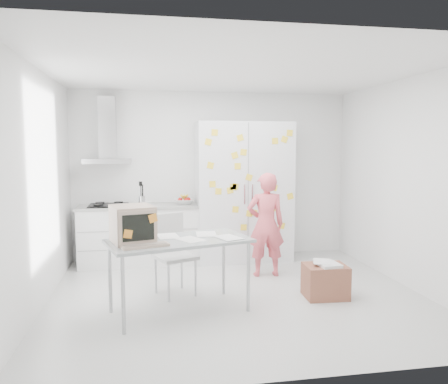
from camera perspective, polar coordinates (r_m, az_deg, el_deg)
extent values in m
cube|color=silver|center=(5.51, 1.67, -13.42)|extent=(4.50, 4.00, 0.02)
cube|color=white|center=(7.19, -1.49, 2.21)|extent=(4.50, 0.02, 2.70)
cube|color=white|center=(5.26, -23.08, 0.36)|extent=(0.02, 4.00, 2.70)
cube|color=white|center=(6.09, 22.95, 1.06)|extent=(0.02, 4.00, 2.70)
cube|color=white|center=(5.28, 1.76, 15.57)|extent=(4.50, 4.00, 0.02)
cube|color=white|center=(6.94, -11.01, -5.63)|extent=(1.80, 0.60, 0.88)
cube|color=gray|center=(6.61, -11.08, -4.96)|extent=(1.76, 0.01, 0.01)
cube|color=gray|center=(6.67, -11.03, -7.32)|extent=(1.76, 0.01, 0.01)
cube|color=#9E9E99|center=(6.86, -11.08, -1.86)|extent=(1.84, 0.63, 0.04)
cube|color=black|center=(6.88, -14.84, -1.71)|extent=(0.58, 0.50, 0.03)
cylinder|color=black|center=(6.77, -16.11, -1.61)|extent=(0.14, 0.14, 0.02)
cylinder|color=black|center=(6.75, -13.74, -1.57)|extent=(0.14, 0.14, 0.02)
cylinder|color=black|center=(7.01, -15.90, -1.36)|extent=(0.14, 0.14, 0.02)
cylinder|color=black|center=(6.98, -13.61, -1.32)|extent=(0.14, 0.14, 0.02)
cylinder|color=silver|center=(6.85, -10.68, -1.10)|extent=(0.10, 0.10, 0.14)
cylinder|color=black|center=(6.84, -10.82, -0.27)|extent=(0.01, 0.01, 0.30)
cylinder|color=black|center=(6.82, -10.54, -0.28)|extent=(0.01, 0.01, 0.30)
cylinder|color=black|center=(6.85, -10.65, -0.25)|extent=(0.01, 0.01, 0.30)
cube|color=black|center=(6.83, -10.84, 1.07)|extent=(0.05, 0.01, 0.07)
imported|color=white|center=(6.87, -5.24, -1.27)|extent=(0.31, 0.31, 0.08)
sphere|color=#B2140F|center=(6.88, -5.76, -1.04)|extent=(0.08, 0.08, 0.08)
sphere|color=#B2140F|center=(6.82, -4.96, -1.09)|extent=(0.08, 0.08, 0.08)
sphere|color=#B2140F|center=(6.91, -4.69, -1.00)|extent=(0.08, 0.08, 0.08)
cylinder|color=yellow|center=(6.88, -5.43, -0.66)|extent=(0.09, 0.17, 0.10)
cylinder|color=yellow|center=(6.88, -5.22, -0.65)|extent=(0.04, 0.17, 0.10)
cylinder|color=yellow|center=(6.88, -5.01, -0.65)|extent=(0.08, 0.17, 0.10)
cube|color=silver|center=(6.88, -14.95, 3.93)|extent=(0.70, 0.48, 0.07)
cube|color=silver|center=(7.00, -14.97, 8.06)|extent=(0.26, 0.24, 0.95)
cube|color=silver|center=(6.97, 2.57, 0.03)|extent=(1.50, 0.65, 2.20)
cube|color=slate|center=(6.65, 3.18, -0.26)|extent=(0.01, 0.01, 2.16)
cube|color=silver|center=(6.63, 2.69, -0.28)|extent=(0.02, 0.02, 0.30)
cube|color=silver|center=(6.65, 3.70, -0.26)|extent=(0.02, 0.02, 0.30)
cube|color=yellow|center=(6.72, 6.68, 6.64)|extent=(0.10, 0.00, 0.10)
cube|color=yellow|center=(6.76, 7.90, 6.82)|extent=(0.12, 0.00, 0.12)
cube|color=yellow|center=(6.84, 8.64, -0.55)|extent=(0.12, 0.00, 0.12)
cube|color=yellow|center=(6.59, 1.21, 0.67)|extent=(0.10, 0.00, 0.10)
cube|color=yellow|center=(6.63, 3.29, 1.92)|extent=(0.12, 0.00, 0.12)
cube|color=yellow|center=(6.77, 6.27, -2.25)|extent=(0.12, 0.00, 0.12)
cube|color=yellow|center=(6.64, 1.51, -2.29)|extent=(0.10, 0.00, 0.10)
cube|color=yellow|center=(6.58, 2.12, 7.10)|extent=(0.12, 0.00, 0.12)
cube|color=yellow|center=(6.71, 3.94, -2.71)|extent=(0.12, 0.00, 0.12)
cube|color=yellow|center=(6.74, 6.58, 0.57)|extent=(0.12, 0.00, 0.12)
cube|color=yellow|center=(6.74, 5.56, -1.57)|extent=(0.10, 0.00, 0.10)
cube|color=yellow|center=(6.57, 1.41, 4.81)|extent=(0.12, 0.00, 0.12)
cube|color=yellow|center=(6.56, -0.74, 0.08)|extent=(0.10, 0.00, 0.10)
cube|color=yellow|center=(6.53, -1.52, 1.04)|extent=(0.10, 0.00, 0.10)
cube|color=yellow|center=(6.50, -2.07, 6.55)|extent=(0.11, 0.00, 0.11)
cube|color=yellow|center=(6.71, 2.58, -4.63)|extent=(0.10, 0.00, 0.10)
cube|color=yellow|center=(6.60, 1.51, 0.72)|extent=(0.11, 0.00, 0.11)
cube|color=yellow|center=(6.86, 7.54, -4.38)|extent=(0.11, 0.00, 0.11)
cube|color=yellow|center=(6.79, 8.58, 7.63)|extent=(0.10, 0.00, 0.10)
cube|color=yellow|center=(6.58, 1.79, 3.39)|extent=(0.10, 0.00, 0.10)
cube|color=yellow|center=(6.59, 0.80, 0.22)|extent=(0.11, 0.00, 0.11)
cube|color=yellow|center=(6.78, 4.64, -5.13)|extent=(0.10, 0.00, 0.10)
cube|color=yellow|center=(6.52, -1.23, 7.78)|extent=(0.10, 0.00, 0.10)
cube|color=yellow|center=(6.51, -1.78, 3.49)|extent=(0.12, 0.00, 0.12)
cube|color=yellow|center=(6.77, 5.70, -3.00)|extent=(0.11, 0.00, 0.11)
cube|color=yellow|center=(6.59, 2.57, 5.21)|extent=(0.11, 0.00, 0.11)
cube|color=yellow|center=(6.70, 5.42, 1.32)|extent=(0.11, 0.00, 0.11)
cube|color=yellow|center=(6.69, 3.33, -2.83)|extent=(0.11, 0.00, 0.11)
imported|color=#EB5B65|center=(6.16, 5.48, -4.25)|extent=(0.55, 0.37, 1.46)
cube|color=#91999B|center=(4.80, -5.89, -6.36)|extent=(1.66, 1.14, 0.03)
cylinder|color=#A4A5A9|center=(4.43, -13.04, -13.04)|extent=(0.05, 0.05, 0.78)
cylinder|color=#A4A5A9|center=(4.90, 3.20, -11.02)|extent=(0.05, 0.05, 0.78)
cylinder|color=#A4A5A9|center=(5.01, -14.66, -10.82)|extent=(0.05, 0.05, 0.78)
cylinder|color=#A4A5A9|center=(5.44, -0.05, -9.31)|extent=(0.05, 0.05, 0.78)
cube|color=tan|center=(4.70, -11.86, -4.11)|extent=(0.51, 0.53, 0.39)
cube|color=tan|center=(4.48, -11.15, -4.57)|extent=(0.38, 0.13, 0.34)
cube|color=black|center=(4.47, -11.12, -4.60)|extent=(0.31, 0.10, 0.27)
cube|color=orange|center=(4.45, -12.43, -5.38)|extent=(0.10, 0.03, 0.10)
cube|color=orange|center=(4.49, -9.26, -3.40)|extent=(0.10, 0.03, 0.10)
cube|color=tan|center=(4.48, -10.26, -6.92)|extent=(0.50, 0.29, 0.03)
cube|color=gray|center=(4.48, -10.26, -6.72)|extent=(0.45, 0.23, 0.01)
cube|color=silver|center=(4.78, -4.45, -6.18)|extent=(0.36, 0.39, 0.00)
cube|color=silver|center=(5.05, -2.35, -5.50)|extent=(0.25, 0.34, 0.00)
cube|color=silver|center=(4.85, 0.56, -5.95)|extent=(0.33, 0.38, 0.00)
cube|color=silver|center=(4.97, -7.33, -5.72)|extent=(0.27, 0.35, 0.00)
cube|color=beige|center=(5.42, -6.39, -8.40)|extent=(0.59, 0.59, 0.04)
cube|color=beige|center=(5.54, -7.36, -5.28)|extent=(0.40, 0.20, 0.49)
cylinder|color=#B8B9BD|center=(5.26, -7.24, -11.70)|extent=(0.04, 0.04, 0.46)
cylinder|color=#B8B9BD|center=(5.42, -3.74, -11.13)|extent=(0.04, 0.04, 0.46)
cylinder|color=#B8B9BD|center=(5.57, -8.89, -10.70)|extent=(0.04, 0.04, 0.46)
cylinder|color=#B8B9BD|center=(5.72, -5.54, -10.21)|extent=(0.04, 0.04, 0.46)
cube|color=brown|center=(5.52, 13.09, -11.27)|extent=(0.52, 0.42, 0.40)
cube|color=silver|center=(5.45, 13.41, -9.15)|extent=(0.26, 0.33, 0.03)
cube|color=silver|center=(5.48, 12.71, -8.83)|extent=(0.30, 0.35, 0.00)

